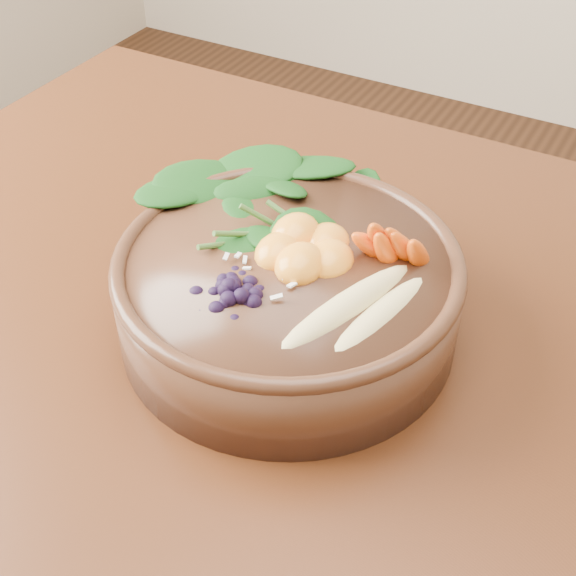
# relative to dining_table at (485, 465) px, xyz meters

# --- Properties ---
(dining_table) EXTENTS (1.60, 0.90, 0.75)m
(dining_table) POSITION_rel_dining_table_xyz_m (0.00, 0.00, 0.00)
(dining_table) COLOR #331C0C
(dining_table) RESTS_ON ground
(stoneware_bowl) EXTENTS (0.42, 0.42, 0.09)m
(stoneware_bowl) POSITION_rel_dining_table_xyz_m (-0.21, -0.01, 0.14)
(stoneware_bowl) COLOR #4F2F1E
(stoneware_bowl) RESTS_ON dining_table
(kale_heap) EXTENTS (0.27, 0.25, 0.05)m
(kale_heap) POSITION_rel_dining_table_xyz_m (-0.24, 0.07, 0.21)
(kale_heap) COLOR #184916
(kale_heap) RESTS_ON stoneware_bowl
(carrot_cluster) EXTENTS (0.09, 0.09, 0.09)m
(carrot_cluster) POSITION_rel_dining_table_xyz_m (-0.13, 0.05, 0.23)
(carrot_cluster) COLOR #EF5411
(carrot_cluster) RESTS_ON stoneware_bowl
(banana_halves) EXTENTS (0.10, 0.18, 0.03)m
(banana_halves) POSITION_rel_dining_table_xyz_m (-0.12, -0.04, 0.20)
(banana_halves) COLOR #E0CC84
(banana_halves) RESTS_ON stoneware_bowl
(mandarin_cluster) EXTENTS (0.12, 0.13, 0.04)m
(mandarin_cluster) POSITION_rel_dining_table_xyz_m (-0.21, 0.01, 0.20)
(mandarin_cluster) COLOR orange
(mandarin_cluster) RESTS_ON stoneware_bowl
(blueberry_pile) EXTENTS (0.18, 0.16, 0.05)m
(blueberry_pile) POSITION_rel_dining_table_xyz_m (-0.23, -0.08, 0.20)
(blueberry_pile) COLOR black
(blueberry_pile) RESTS_ON stoneware_bowl
(coconut_flakes) EXTENTS (0.12, 0.11, 0.01)m
(coconut_flakes) POSITION_rel_dining_table_xyz_m (-0.22, -0.03, 0.19)
(coconut_flakes) COLOR white
(coconut_flakes) RESTS_ON stoneware_bowl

